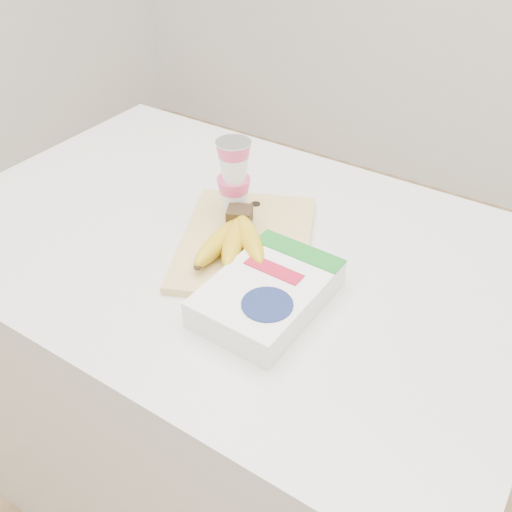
{
  "coord_description": "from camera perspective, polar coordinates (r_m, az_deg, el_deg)",
  "views": [
    {
      "loc": [
        0.55,
        -0.75,
        1.58
      ],
      "look_at": [
        0.11,
        -0.06,
        0.95
      ],
      "focal_mm": 40.0,
      "sensor_mm": 36.0,
      "label": 1
    }
  ],
  "objects": [
    {
      "name": "bananas",
      "position": [
        1.07,
        -2.17,
        1.74
      ],
      "size": [
        0.17,
        0.21,
        0.06
      ],
      "color": "#382816",
      "rests_on": "cutting_board"
    },
    {
      "name": "room",
      "position": [
        0.95,
        -3.5,
        23.71
      ],
      "size": [
        4.0,
        4.0,
        4.0
      ],
      "color": "tan",
      "rests_on": "ground"
    },
    {
      "name": "cereal_box",
      "position": [
        0.97,
        1.2,
        -3.71
      ],
      "size": [
        0.17,
        0.25,
        0.06
      ],
      "rotation": [
        0.0,
        0.0,
        -0.02
      ],
      "color": "white",
      "rests_on": "table"
    },
    {
      "name": "table",
      "position": [
        1.46,
        -2.15,
        -12.85
      ],
      "size": [
        1.21,
        0.81,
        0.91
      ],
      "primitive_type": "cube",
      "color": "silver",
      "rests_on": "ground"
    },
    {
      "name": "cutting_board",
      "position": [
        1.12,
        -1.01,
        1.43
      ],
      "size": [
        0.37,
        0.41,
        0.02
      ],
      "primitive_type": "cube",
      "rotation": [
        0.0,
        0.0,
        0.43
      ],
      "color": "#D7B576",
      "rests_on": "table"
    },
    {
      "name": "yogurt_stack",
      "position": [
        1.14,
        -2.23,
        8.01
      ],
      "size": [
        0.07,
        0.07,
        0.16
      ],
      "color": "white",
      "rests_on": "cutting_board"
    }
  ]
}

